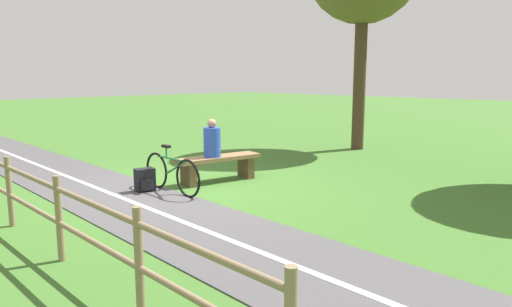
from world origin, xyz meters
The scene contains 8 objects.
ground_plane centered at (0.00, 0.00, 0.00)m, with size 80.00×80.00×0.00m, color #3D6B28.
paved_path centered at (1.53, 4.00, 0.01)m, with size 1.96×36.00×0.02m, color #4C494C.
path_centre_line centered at (1.53, 4.00, 0.02)m, with size 0.10×32.00×0.00m, color silver.
bench centered at (-0.71, -0.02, 0.36)m, with size 1.84×0.78×0.52m.
person_seated centered at (-0.57, -0.05, 0.84)m, with size 0.40×0.40×0.76m.
bicycle centered at (0.50, 0.08, 0.36)m, with size 0.09×1.69×0.87m.
backpack centered at (0.80, -0.34, 0.21)m, with size 0.38×0.33×0.44m.
fence_roadside centered at (3.24, 0.92, 0.59)m, with size 0.27×8.85×1.00m.
Camera 1 is at (5.31, 6.95, 2.10)m, focal length 32.48 mm.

